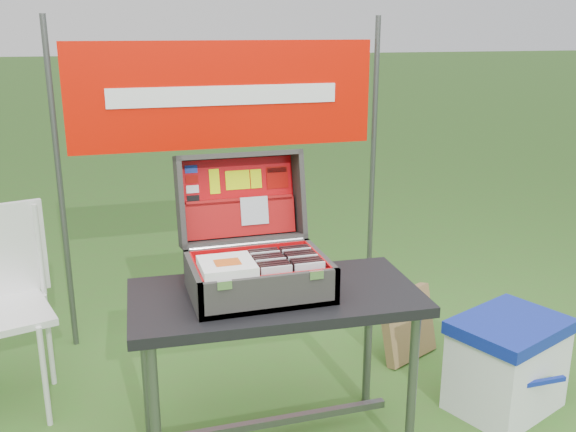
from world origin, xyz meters
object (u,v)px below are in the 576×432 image
object	(u,v)px
suitcase	(254,228)
cooler	(507,364)
cardboard_box	(408,325)
table	(276,373)

from	to	relation	value
suitcase	cooler	size ratio (longest dim) A/B	1.09
suitcase	cardboard_box	distance (m)	1.26
table	suitcase	bearing A→B (deg)	136.41
cooler	table	bearing A→B (deg)	157.47
table	cardboard_box	bearing A→B (deg)	35.31
suitcase	cardboard_box	bearing A→B (deg)	27.18
cooler	cardboard_box	bearing A→B (deg)	88.57
suitcase	cardboard_box	world-z (taller)	suitcase
suitcase	cooler	world-z (taller)	suitcase
table	cardboard_box	size ratio (longest dim) A/B	3.06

